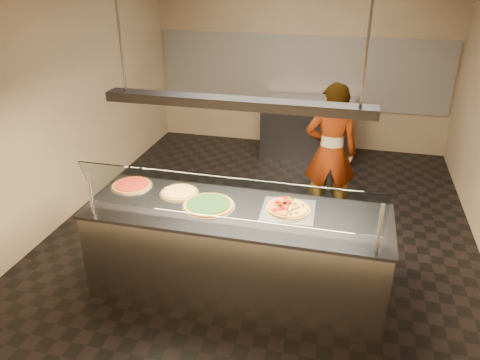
% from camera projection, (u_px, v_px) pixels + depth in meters
% --- Properties ---
extents(ground, '(5.00, 6.00, 0.02)m').
position_uv_depth(ground, '(264.00, 227.00, 5.86)').
color(ground, black).
rests_on(ground, ground).
extents(wall_back, '(5.00, 0.02, 3.00)m').
position_uv_depth(wall_back, '(302.00, 59.00, 7.85)').
color(wall_back, tan).
rests_on(wall_back, ground).
extents(wall_front, '(5.00, 0.02, 3.00)m').
position_uv_depth(wall_front, '(163.00, 267.00, 2.57)').
color(wall_front, tan).
rests_on(wall_front, ground).
extents(wall_left, '(0.02, 6.00, 3.00)m').
position_uv_depth(wall_left, '(68.00, 96.00, 5.76)').
color(wall_left, tan).
rests_on(wall_left, ground).
extents(tile_band, '(4.90, 0.02, 1.20)m').
position_uv_depth(tile_band, '(301.00, 72.00, 7.91)').
color(tile_band, silver).
rests_on(tile_band, wall_back).
extents(serving_counter, '(2.82, 0.94, 0.93)m').
position_uv_depth(serving_counter, '(237.00, 252.00, 4.52)').
color(serving_counter, '#B7B7BC').
rests_on(serving_counter, ground).
extents(sneeze_guard, '(2.58, 0.18, 0.54)m').
position_uv_depth(sneeze_guard, '(226.00, 199.00, 3.89)').
color(sneeze_guard, '#B7B7BC').
rests_on(sneeze_guard, serving_counter).
extents(perforated_tray, '(0.51, 0.51, 0.01)m').
position_uv_depth(perforated_tray, '(288.00, 210.00, 4.32)').
color(perforated_tray, silver).
rests_on(perforated_tray, serving_counter).
extents(half_pizza_pepperoni, '(0.23, 0.41, 0.05)m').
position_uv_depth(half_pizza_pepperoni, '(278.00, 206.00, 4.32)').
color(half_pizza_pepperoni, brown).
rests_on(half_pizza_pepperoni, perforated_tray).
extents(half_pizza_sausage, '(0.22, 0.41, 0.04)m').
position_uv_depth(half_pizza_sausage, '(298.00, 209.00, 4.29)').
color(half_pizza_sausage, brown).
rests_on(half_pizza_sausage, perforated_tray).
extents(pizza_spinach, '(0.50, 0.50, 0.03)m').
position_uv_depth(pizza_spinach, '(209.00, 205.00, 4.39)').
color(pizza_spinach, silver).
rests_on(pizza_spinach, serving_counter).
extents(pizza_cheese, '(0.39, 0.39, 0.03)m').
position_uv_depth(pizza_cheese, '(180.00, 192.00, 4.63)').
color(pizza_cheese, silver).
rests_on(pizza_cheese, serving_counter).
extents(pizza_tomato, '(0.42, 0.42, 0.03)m').
position_uv_depth(pizza_tomato, '(132.00, 185.00, 4.77)').
color(pizza_tomato, silver).
rests_on(pizza_tomato, serving_counter).
extents(pizza_spatula, '(0.27, 0.19, 0.02)m').
position_uv_depth(pizza_spatula, '(172.00, 192.00, 4.59)').
color(pizza_spatula, '#B7B7BC').
rests_on(pizza_spatula, pizza_spinach).
extents(prep_table, '(1.52, 0.74, 0.93)m').
position_uv_depth(prep_table, '(307.00, 128.00, 7.84)').
color(prep_table, '#353539').
rests_on(prep_table, ground).
extents(worker, '(0.67, 0.47, 1.76)m').
position_uv_depth(worker, '(331.00, 153.00, 5.74)').
color(worker, '#343239').
rests_on(worker, ground).
extents(heat_lamp_housing, '(2.30, 0.18, 0.08)m').
position_uv_depth(heat_lamp_housing, '(236.00, 103.00, 3.88)').
color(heat_lamp_housing, '#353539').
rests_on(heat_lamp_housing, ceiling).
extents(lamp_rod_left, '(0.02, 0.02, 1.01)m').
position_uv_depth(lamp_rod_left, '(119.00, 31.00, 3.87)').
color(lamp_rod_left, '#B7B7BC').
rests_on(lamp_rod_left, ceiling).
extents(lamp_rod_right, '(0.02, 0.02, 1.01)m').
position_uv_depth(lamp_rod_right, '(368.00, 40.00, 3.43)').
color(lamp_rod_right, '#B7B7BC').
rests_on(lamp_rod_right, ceiling).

